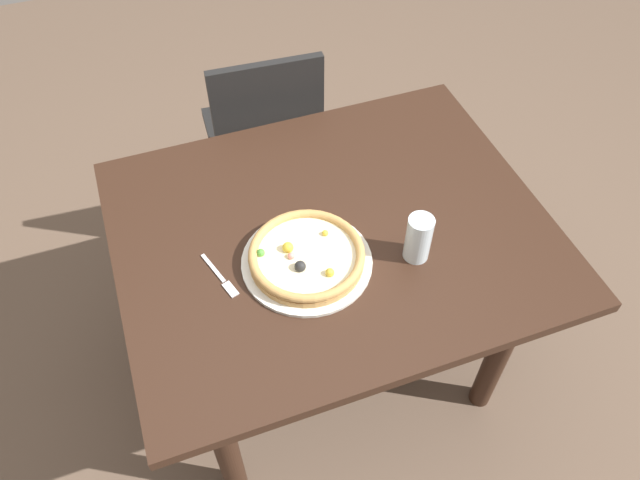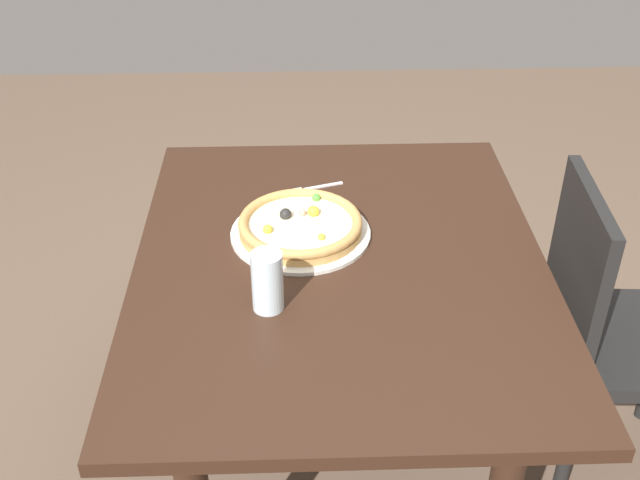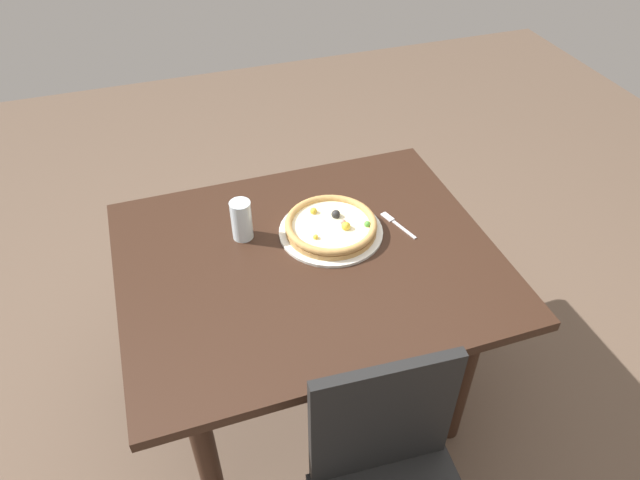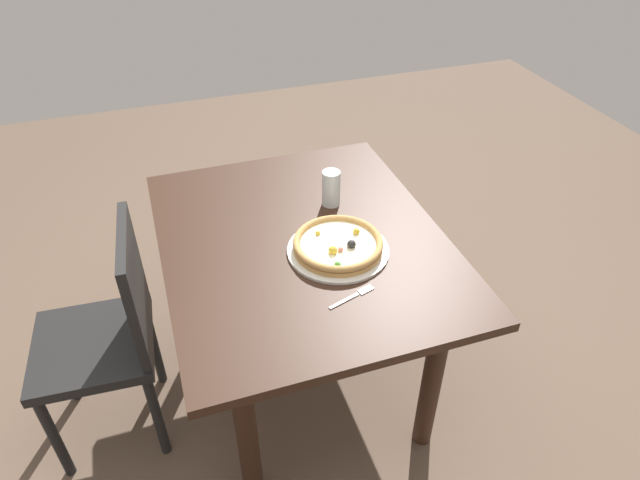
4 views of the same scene
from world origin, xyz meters
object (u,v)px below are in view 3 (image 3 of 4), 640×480
object	(u,v)px
plate	(331,231)
fork	(396,223)
pizza	(331,226)
drinking_glass	(242,220)
dining_table	(309,282)

from	to	relation	value
plate	fork	bearing A→B (deg)	-6.38
pizza	drinking_glass	size ratio (longest dim) A/B	2.19
pizza	drinking_glass	world-z (taller)	drinking_glass
drinking_glass	pizza	bearing A→B (deg)	-14.61
fork	pizza	bearing A→B (deg)	66.14
dining_table	pizza	size ratio (longest dim) A/B	3.89
pizza	fork	bearing A→B (deg)	-6.42
plate	dining_table	bearing A→B (deg)	-139.21
plate	pizza	world-z (taller)	pizza
pizza	drinking_glass	bearing A→B (deg)	165.39
dining_table	fork	distance (m)	0.36
plate	pizza	xyz separation A→B (m)	(0.00, 0.00, 0.03)
dining_table	plate	size ratio (longest dim) A/B	3.43
dining_table	drinking_glass	xyz separation A→B (m)	(-0.17, 0.17, 0.18)
pizza	dining_table	bearing A→B (deg)	-139.32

